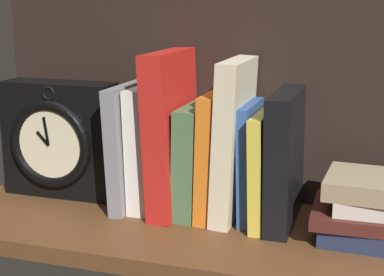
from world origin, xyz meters
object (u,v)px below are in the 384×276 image
Objects in this scene: book_red_requiem at (171,132)px; book_orange_pandolfini at (214,154)px; framed_clock at (59,140)px; book_stack_side at (383,209)px; book_white_catcher at (149,147)px; book_gray_chess at (131,145)px; book_black_skeptic at (285,158)px; book_green_romantic at (195,159)px; book_cream_twain at (234,140)px; book_blue_modern at (251,161)px; book_yellow_seinlanguage at (265,166)px.

book_orange_pandolfini is (7.22, 0.00, -3.02)cm from book_red_requiem.
book_stack_side is (53.91, -3.12, -5.36)cm from framed_clock.
book_white_catcher is at bearing 180.00° from book_orange_pandolfini.
book_gray_chess reaches higher than book_stack_side.
book_black_skeptic reaches higher than book_white_catcher.
book_red_requiem is 5.76cm from book_green_romantic.
book_red_requiem is 10.32cm from book_cream_twain.
book_green_romantic is at bearing -0.68° from framed_clock.
book_black_skeptic is at bearing -0.43° from framed_clock.
book_cream_twain is at bearing 180.00° from book_blue_modern.
book_red_requiem reaches higher than book_white_catcher.
book_green_romantic is 24.88cm from framed_clock.
book_red_requiem reaches higher than book_yellow_seinlanguage.
framed_clock is at bearing 179.00° from book_white_catcher.
book_red_requiem is 1.41× the size of book_blue_modern.
book_red_requiem is 18.60cm from book_black_skeptic.
book_blue_modern is at bearing -180.00° from book_yellow_seinlanguage.
book_red_requiem is at bearing -180.00° from book_blue_modern.
book_gray_chess is 1.01× the size of book_white_catcher.
book_cream_twain is 1.36× the size of book_blue_modern.
book_gray_chess is 1.04× the size of book_stack_side.
book_green_romantic is 0.70× the size of book_cream_twain.
framed_clock reaches higher than book_blue_modern.
book_white_catcher is 1.17× the size of book_yellow_seinlanguage.
book_gray_chess reaches higher than book_orange_pandolfini.
book_gray_chess is 25.61cm from book_black_skeptic.
framed_clock is (-13.66, 0.30, -0.17)cm from book_gray_chess.
book_gray_chess is 17.66cm from book_cream_twain.
book_red_requiem is 1.48× the size of book_green_romantic.
book_orange_pandolfini is 0.99× the size of framed_clock.
book_gray_chess reaches higher than book_blue_modern.
book_gray_chess is at bearing 180.00° from book_red_requiem.
book_blue_modern is (17.08, 0.00, -0.91)cm from book_white_catcher.
book_gray_chess is 14.43cm from book_orange_pandolfini.
framed_clock is at bearing 179.53° from book_yellow_seinlanguage.
book_green_romantic is 0.88× the size of book_orange_pandolfini.
book_gray_chess is 0.79× the size of book_red_requiem.
book_cream_twain is 4.30cm from book_blue_modern.
framed_clock is at bearing 179.57° from book_black_skeptic.
book_orange_pandolfini is (11.21, 0.00, -0.17)cm from book_white_catcher.
book_green_romantic is at bearing 0.00° from book_white_catcher.
book_red_requiem is 34.19cm from book_stack_side.
book_red_requiem is 1.04× the size of book_cream_twain.
book_white_catcher is 1.02× the size of book_orange_pandolfini.
book_cream_twain is (6.32, 0.00, 3.69)cm from book_green_romantic.
book_blue_modern is at bearing 0.00° from book_red_requiem.
book_white_catcher reaches higher than book_stack_side.
book_stack_side is (33.04, -2.82, -8.30)cm from book_red_requiem.
framed_clock reaches higher than book_green_romantic.
book_white_catcher is at bearing 180.00° from book_blue_modern.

